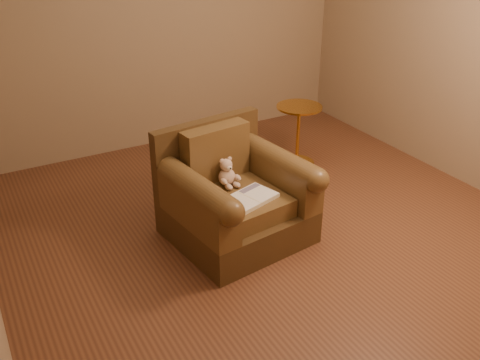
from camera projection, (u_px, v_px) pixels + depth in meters
floor at (265, 225)px, 4.29m from camera, size 4.00×4.00×0.00m
room at (271, 3)px, 3.50m from camera, size 4.02×4.02×2.71m
armchair at (234, 198)px, 4.03m from camera, size 1.04×1.00×0.84m
teddy_bear at (228, 175)px, 4.01m from camera, size 0.16×0.18×0.22m
guidebook at (249, 199)px, 3.82m from camera, size 0.46×0.35×0.03m
side_table at (298, 134)px, 5.14m from camera, size 0.43×0.43×0.61m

